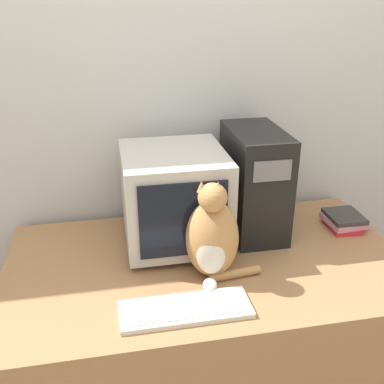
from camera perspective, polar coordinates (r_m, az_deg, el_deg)
name	(u,v)px	position (r m, az deg, el deg)	size (l,w,h in m)	color
wall_back	(185,107)	(2.07, -0.93, 10.75)	(7.00, 0.05, 2.50)	silver
desk	(207,334)	(2.04, 1.90, -17.57)	(1.59, 0.88, 0.75)	#9E7047
crt_monitor	(174,197)	(1.84, -2.27, -0.67)	(0.41, 0.44, 0.40)	#BCB7AD
computer_tower	(254,182)	(1.95, 7.91, 1.29)	(0.22, 0.39, 0.46)	black
keyboard	(185,309)	(1.55, -0.84, -14.65)	(0.44, 0.16, 0.02)	silver
cat	(212,237)	(1.64, 2.61, -5.75)	(0.30, 0.25, 0.39)	#B7844C
book_stack	(344,220)	(2.14, 18.71, -3.44)	(0.17, 0.18, 0.07)	red
pen	(143,302)	(1.59, -6.23, -13.70)	(0.16, 0.03, 0.01)	black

